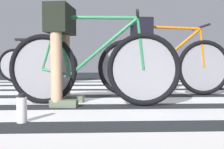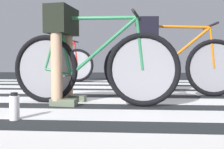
% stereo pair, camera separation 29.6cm
% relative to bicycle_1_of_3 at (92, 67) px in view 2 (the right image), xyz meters
% --- Properties ---
extents(ground, '(18.00, 14.00, 0.02)m').
position_rel_bicycle_1_of_3_xyz_m(ground, '(-0.11, 0.78, -0.40)').
color(ground, '#212527').
extents(crosswalk_markings, '(5.46, 4.98, 0.00)m').
position_rel_bicycle_1_of_3_xyz_m(crosswalk_markings, '(-0.10, 1.02, -0.38)').
color(crosswalk_markings, silver).
rests_on(crosswalk_markings, ground).
extents(bicycle_1_of_3, '(1.72, 0.53, 0.93)m').
position_rel_bicycle_1_of_3_xyz_m(bicycle_1_of_3, '(0.00, 0.00, 0.00)').
color(bicycle_1_of_3, black).
rests_on(bicycle_1_of_3, ground).
extents(cyclist_1_of_3, '(0.37, 0.44, 0.99)m').
position_rel_bicycle_1_of_3_xyz_m(cyclist_1_of_3, '(-0.31, 0.05, 0.26)').
color(cyclist_1_of_3, tan).
rests_on(cyclist_1_of_3, ground).
extents(bicycle_2_of_3, '(1.74, 0.52, 0.93)m').
position_rel_bicycle_1_of_3_xyz_m(bicycle_2_of_3, '(0.92, 0.70, 0.00)').
color(bicycle_2_of_3, black).
rests_on(bicycle_2_of_3, ground).
extents(cyclist_2_of_3, '(0.32, 0.42, 0.97)m').
position_rel_bicycle_1_of_3_xyz_m(cyclist_2_of_3, '(0.61, 0.69, 0.24)').
color(cyclist_2_of_3, tan).
rests_on(cyclist_2_of_3, ground).
extents(bicycle_3_of_3, '(1.73, 0.52, 0.93)m').
position_rel_bicycle_1_of_3_xyz_m(bicycle_3_of_3, '(-1.28, 3.01, 0.00)').
color(bicycle_3_of_3, black).
rests_on(bicycle_3_of_3, ground).
extents(water_bottle, '(0.07, 0.07, 0.21)m').
position_rel_bicycle_1_of_3_xyz_m(water_bottle, '(-0.47, -0.72, -0.29)').
color(water_bottle, white).
rests_on(water_bottle, ground).
extents(traffic_cone, '(0.42, 0.42, 0.48)m').
position_rel_bicycle_1_of_3_xyz_m(traffic_cone, '(1.77, 1.54, -0.16)').
color(traffic_cone, black).
rests_on(traffic_cone, ground).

